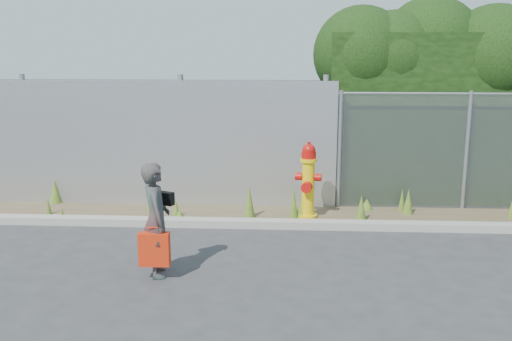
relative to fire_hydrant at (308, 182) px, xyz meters
The scene contains 9 objects.
ground 2.46m from the fire_hydrant, 102.14° to the right, with size 80.00×80.00×0.00m, color #313133.
curb 0.91m from the fire_hydrant, 133.69° to the right, with size 16.00×0.22×0.12m, color gray.
weed_strip 0.59m from the fire_hydrant, 139.40° to the left, with size 16.00×1.29×0.54m.
corrugated_fence 3.84m from the fire_hydrant, 169.66° to the left, with size 8.50×0.21×2.30m.
hedge 4.34m from the fire_hydrant, 24.55° to the left, with size 7.60×2.16×3.68m.
fire_hydrant is the anchor object (origin of this frame).
woman 3.14m from the fire_hydrant, 128.16° to the right, with size 0.52×0.34×1.42m, color #0D564F.
red_tote_bag 3.27m from the fire_hydrant, 126.39° to the right, with size 0.37×0.14×0.48m.
black_shoulder_bag 2.97m from the fire_hydrant, 128.67° to the right, with size 0.21×0.09×0.16m.
Camera 1 is at (0.15, -6.71, 2.80)m, focal length 40.00 mm.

